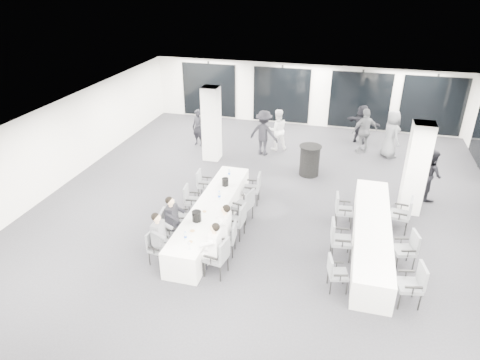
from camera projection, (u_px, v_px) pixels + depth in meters
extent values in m
cube|color=#232328|center=(266.00, 208.00, 13.16)|extent=(14.00, 16.00, 0.02)
cube|color=white|center=(269.00, 121.00, 11.90)|extent=(14.00, 16.00, 0.02)
cube|color=silver|center=(60.00, 144.00, 14.15)|extent=(0.02, 16.00, 2.80)
cube|color=silver|center=(303.00, 95.00, 19.44)|extent=(14.00, 0.02, 2.80)
cube|color=black|center=(303.00, 97.00, 19.40)|extent=(13.60, 0.06, 2.50)
cube|color=white|center=(211.00, 124.00, 15.94)|extent=(0.60, 0.60, 2.80)
cube|color=white|center=(416.00, 169.00, 12.42)|extent=(0.60, 0.60, 2.80)
cube|color=white|center=(212.00, 216.00, 12.05)|extent=(0.90, 5.00, 0.75)
cube|color=white|center=(371.00, 235.00, 11.18)|extent=(0.90, 5.00, 0.75)
cylinder|color=black|center=(310.00, 161.00, 15.04)|extent=(0.69, 0.69, 1.08)
cylinder|color=black|center=(311.00, 146.00, 14.80)|extent=(0.79, 0.79, 0.02)
cube|color=#55585D|center=(159.00, 249.00, 10.59)|extent=(0.47, 0.49, 0.07)
cube|color=#55585D|center=(151.00, 239.00, 10.54)|extent=(0.11, 0.43, 0.42)
cylinder|color=black|center=(157.00, 250.00, 10.90)|extent=(0.03, 0.03, 0.38)
cylinder|color=black|center=(149.00, 259.00, 10.60)|extent=(0.03, 0.03, 0.38)
cylinder|color=black|center=(170.00, 254.00, 10.78)|extent=(0.03, 0.03, 0.38)
cylinder|color=black|center=(162.00, 262.00, 10.47)|extent=(0.03, 0.03, 0.38)
cube|color=black|center=(163.00, 238.00, 10.71)|extent=(0.32, 0.07, 0.04)
cube|color=black|center=(153.00, 249.00, 10.32)|extent=(0.32, 0.07, 0.04)
cube|color=#55585D|center=(172.00, 229.00, 11.26)|extent=(0.56, 0.58, 0.08)
cube|color=#55585D|center=(162.00, 219.00, 11.16)|extent=(0.14, 0.49, 0.49)
cylinder|color=black|center=(167.00, 232.00, 11.59)|extent=(0.04, 0.04, 0.43)
cylinder|color=black|center=(163.00, 241.00, 11.21)|extent=(0.04, 0.04, 0.43)
cylinder|color=black|center=(182.00, 233.00, 11.55)|extent=(0.04, 0.04, 0.43)
cylinder|color=black|center=(179.00, 242.00, 11.17)|extent=(0.04, 0.04, 0.43)
cube|color=black|center=(174.00, 218.00, 11.42)|extent=(0.36, 0.10, 0.04)
cube|color=black|center=(169.00, 229.00, 10.95)|extent=(0.36, 0.10, 0.04)
cube|color=#55585D|center=(181.00, 218.00, 11.82)|extent=(0.51, 0.53, 0.08)
cube|color=#55585D|center=(173.00, 210.00, 11.72)|extent=(0.13, 0.44, 0.44)
cylinder|color=black|center=(176.00, 222.00, 12.11)|extent=(0.03, 0.03, 0.39)
cylinder|color=black|center=(173.00, 229.00, 11.77)|extent=(0.03, 0.03, 0.39)
cylinder|color=black|center=(190.00, 222.00, 12.08)|extent=(0.03, 0.03, 0.39)
cylinder|color=black|center=(187.00, 230.00, 11.74)|extent=(0.03, 0.03, 0.39)
cube|color=black|center=(182.00, 209.00, 11.96)|extent=(0.33, 0.10, 0.04)
cube|color=black|center=(179.00, 218.00, 11.54)|extent=(0.33, 0.10, 0.04)
cube|color=#55585D|center=(193.00, 201.00, 12.66)|extent=(0.50, 0.52, 0.08)
cube|color=#55585D|center=(186.00, 193.00, 12.57)|extent=(0.11, 0.45, 0.45)
cylinder|color=black|center=(189.00, 204.00, 12.97)|extent=(0.03, 0.03, 0.40)
cylinder|color=black|center=(186.00, 211.00, 12.62)|extent=(0.03, 0.03, 0.40)
cylinder|color=black|center=(202.00, 205.00, 12.92)|extent=(0.03, 0.03, 0.40)
cylinder|color=black|center=(199.00, 212.00, 12.57)|extent=(0.03, 0.03, 0.40)
cube|color=black|center=(195.00, 192.00, 12.80)|extent=(0.33, 0.08, 0.04)
cube|color=black|center=(191.00, 200.00, 12.37)|extent=(0.33, 0.08, 0.04)
cube|color=#55585D|center=(206.00, 185.00, 13.61)|extent=(0.48, 0.50, 0.08)
cube|color=#55585D|center=(199.00, 177.00, 13.53)|extent=(0.10, 0.44, 0.44)
cylinder|color=black|center=(202.00, 188.00, 13.91)|extent=(0.03, 0.03, 0.39)
cylinder|color=black|center=(198.00, 194.00, 13.58)|extent=(0.03, 0.03, 0.39)
cylinder|color=black|center=(213.00, 189.00, 13.86)|extent=(0.03, 0.03, 0.39)
cylinder|color=black|center=(210.00, 195.00, 13.52)|extent=(0.03, 0.03, 0.39)
cube|color=black|center=(207.00, 177.00, 13.75)|extent=(0.33, 0.07, 0.04)
cube|color=black|center=(203.00, 184.00, 13.33)|extent=(0.33, 0.07, 0.04)
cube|color=#55585D|center=(216.00, 257.00, 10.16)|extent=(0.56, 0.58, 0.09)
cube|color=#55585D|center=(225.00, 250.00, 9.95)|extent=(0.14, 0.49, 0.49)
cylinder|color=black|center=(220.00, 274.00, 10.03)|extent=(0.04, 0.04, 0.44)
cylinder|color=black|center=(228.00, 263.00, 10.37)|extent=(0.04, 0.04, 0.44)
cylinder|color=black|center=(204.00, 269.00, 10.18)|extent=(0.04, 0.04, 0.44)
cylinder|color=black|center=(212.00, 259.00, 10.53)|extent=(0.04, 0.04, 0.44)
cube|color=black|center=(211.00, 258.00, 9.86)|extent=(0.36, 0.10, 0.04)
cube|color=black|center=(221.00, 245.00, 10.30)|extent=(0.36, 0.10, 0.04)
cube|color=#55585D|center=(226.00, 239.00, 10.92)|extent=(0.49, 0.50, 0.08)
cube|color=#55585D|center=(234.00, 231.00, 10.78)|extent=(0.10, 0.45, 0.44)
cylinder|color=black|center=(232.00, 252.00, 10.83)|extent=(0.03, 0.03, 0.39)
cylinder|color=black|center=(235.00, 243.00, 11.17)|extent=(0.03, 0.03, 0.39)
cylinder|color=black|center=(218.00, 250.00, 10.89)|extent=(0.03, 0.03, 0.39)
cylinder|color=black|center=(221.00, 242.00, 11.23)|extent=(0.03, 0.03, 0.39)
cube|color=black|center=(224.00, 239.00, 10.64)|extent=(0.33, 0.07, 0.04)
cube|color=black|center=(228.00, 229.00, 11.06)|extent=(0.33, 0.07, 0.04)
cube|color=#55585D|center=(235.00, 222.00, 11.59)|extent=(0.51, 0.53, 0.08)
cube|color=#55585D|center=(243.00, 214.00, 11.40)|extent=(0.09, 0.49, 0.49)
cylinder|color=black|center=(240.00, 235.00, 11.47)|extent=(0.04, 0.04, 0.43)
cylinder|color=black|center=(244.00, 227.00, 11.83)|extent=(0.04, 0.04, 0.43)
cylinder|color=black|center=(225.00, 232.00, 11.58)|extent=(0.04, 0.04, 0.43)
cylinder|color=black|center=(230.00, 224.00, 11.94)|extent=(0.04, 0.04, 0.43)
cube|color=black|center=(231.00, 221.00, 11.28)|extent=(0.36, 0.06, 0.04)
cube|color=black|center=(238.00, 211.00, 11.73)|extent=(0.36, 0.06, 0.04)
cube|color=#55585D|center=(243.00, 206.00, 12.35)|extent=(0.60, 0.61, 0.08)
cube|color=#55585D|center=(250.00, 199.00, 12.12)|extent=(0.18, 0.49, 0.49)
cylinder|color=black|center=(246.00, 219.00, 12.21)|extent=(0.04, 0.04, 0.43)
cylinder|color=black|center=(253.00, 212.00, 12.54)|extent=(0.04, 0.04, 0.43)
cylinder|color=black|center=(233.00, 215.00, 12.40)|extent=(0.04, 0.04, 0.43)
cylinder|color=black|center=(240.00, 208.00, 12.72)|extent=(0.04, 0.04, 0.43)
cube|color=black|center=(238.00, 204.00, 12.06)|extent=(0.36, 0.13, 0.04)
cube|color=black|center=(247.00, 196.00, 12.47)|extent=(0.36, 0.13, 0.04)
cube|color=#55585D|center=(251.00, 189.00, 13.27)|extent=(0.53, 0.55, 0.08)
cube|color=#55585D|center=(259.00, 182.00, 13.10)|extent=(0.11, 0.49, 0.49)
cylinder|color=black|center=(257.00, 200.00, 13.16)|extent=(0.04, 0.04, 0.43)
cylinder|color=black|center=(259.00, 194.00, 13.54)|extent=(0.04, 0.04, 0.43)
cylinder|color=black|center=(244.00, 199.00, 13.23)|extent=(0.04, 0.04, 0.43)
cylinder|color=black|center=(246.00, 193.00, 13.60)|extent=(0.04, 0.04, 0.43)
cube|color=black|center=(250.00, 188.00, 12.95)|extent=(0.36, 0.07, 0.04)
cube|color=black|center=(253.00, 180.00, 13.42)|extent=(0.36, 0.07, 0.04)
cube|color=#55585D|center=(338.00, 274.00, 9.70)|extent=(0.52, 0.53, 0.07)
cube|color=#55585D|center=(330.00, 265.00, 9.60)|extent=(0.16, 0.43, 0.42)
cylinder|color=black|center=(328.00, 277.00, 9.97)|extent=(0.03, 0.03, 0.38)
cylinder|color=black|center=(330.00, 287.00, 9.64)|extent=(0.03, 0.03, 0.38)
cylinder|color=black|center=(344.00, 277.00, 9.97)|extent=(0.03, 0.03, 0.38)
cylinder|color=black|center=(347.00, 288.00, 9.64)|extent=(0.03, 0.03, 0.38)
cube|color=black|center=(337.00, 263.00, 9.84)|extent=(0.31, 0.11, 0.04)
cube|color=black|center=(341.00, 276.00, 9.43)|extent=(0.31, 0.11, 0.04)
cube|color=#55585D|center=(341.00, 241.00, 10.75)|extent=(0.56, 0.58, 0.09)
cube|color=#55585D|center=(333.00, 230.00, 10.65)|extent=(0.12, 0.51, 0.50)
cylinder|color=black|center=(331.00, 244.00, 11.09)|extent=(0.04, 0.04, 0.45)
cylinder|color=black|center=(332.00, 254.00, 10.71)|extent=(0.04, 0.04, 0.45)
cylinder|color=black|center=(348.00, 245.00, 11.03)|extent=(0.04, 0.04, 0.45)
cylinder|color=black|center=(350.00, 256.00, 10.65)|extent=(0.04, 0.04, 0.45)
cube|color=black|center=(342.00, 229.00, 10.91)|extent=(0.37, 0.08, 0.04)
cube|color=black|center=(343.00, 241.00, 10.42)|extent=(0.37, 0.08, 0.04)
cube|color=#55585D|center=(344.00, 211.00, 12.11)|extent=(0.52, 0.53, 0.08)
cube|color=#55585D|center=(337.00, 202.00, 12.02)|extent=(0.11, 0.47, 0.47)
cylinder|color=black|center=(336.00, 214.00, 12.43)|extent=(0.04, 0.04, 0.42)
cylinder|color=black|center=(336.00, 222.00, 12.07)|extent=(0.04, 0.04, 0.42)
cylinder|color=black|center=(350.00, 216.00, 12.37)|extent=(0.04, 0.04, 0.42)
cylinder|color=black|center=(351.00, 223.00, 12.01)|extent=(0.04, 0.04, 0.42)
cube|color=black|center=(344.00, 201.00, 12.26)|extent=(0.35, 0.07, 0.04)
cube|color=black|center=(345.00, 210.00, 11.81)|extent=(0.35, 0.07, 0.04)
cube|color=#55585D|center=(409.00, 286.00, 9.26)|extent=(0.58, 0.60, 0.09)
cube|color=#55585D|center=(422.00, 276.00, 9.12)|extent=(0.16, 0.50, 0.49)
cylinder|color=black|center=(420.00, 302.00, 9.18)|extent=(0.04, 0.04, 0.44)
cylinder|color=black|center=(414.00, 289.00, 9.56)|extent=(0.04, 0.04, 0.44)
cylinder|color=black|center=(399.00, 301.00, 9.20)|extent=(0.04, 0.04, 0.44)
cylinder|color=black|center=(394.00, 288.00, 9.59)|extent=(0.04, 0.04, 0.44)
cube|color=black|center=(414.00, 287.00, 8.94)|extent=(0.37, 0.11, 0.04)
cube|color=black|center=(407.00, 271.00, 9.42)|extent=(0.37, 0.11, 0.04)
cube|color=#55585D|center=(404.00, 251.00, 10.44)|extent=(0.58, 0.59, 0.08)
cube|color=#55585D|center=(415.00, 241.00, 10.32)|extent=(0.18, 0.47, 0.47)
cylinder|color=black|center=(413.00, 264.00, 10.37)|extent=(0.04, 0.04, 0.42)
cylinder|color=black|center=(408.00, 254.00, 10.73)|extent=(0.04, 0.04, 0.42)
cylinder|color=black|center=(397.00, 264.00, 10.37)|extent=(0.04, 0.04, 0.42)
cylinder|color=black|center=(391.00, 254.00, 10.74)|extent=(0.04, 0.04, 0.42)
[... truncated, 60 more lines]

